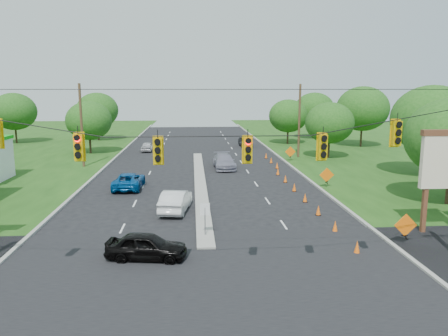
{
  "coord_description": "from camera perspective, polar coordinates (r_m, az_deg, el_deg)",
  "views": [
    {
      "loc": [
        -0.68,
        -17.88,
        8.42
      ],
      "look_at": [
        1.59,
        12.92,
        2.8
      ],
      "focal_mm": 35.0,
      "sensor_mm": 36.0,
      "label": 1
    }
  ],
  "objects": [
    {
      "name": "work_sign_0",
      "position": [
        25.77,
        22.62,
        -7.03
      ],
      "size": [
        1.27,
        0.58,
        1.37
      ],
      "color": "black",
      "rests_on": "ground"
    },
    {
      "name": "work_sign_1",
      "position": [
        38.38,
        13.27,
        -0.97
      ],
      "size": [
        1.27,
        0.58,
        1.37
      ],
      "color": "black",
      "rests_on": "ground"
    },
    {
      "name": "silver_car_far",
      "position": [
        46.61,
        0.02,
        0.87
      ],
      "size": [
        2.36,
        5.39,
        1.54
      ],
      "primitive_type": "imported",
      "rotation": [
        0.0,
        0.0,
        0.04
      ],
      "color": "gray",
      "rests_on": "ground"
    },
    {
      "name": "tree_4",
      "position": [
        75.11,
        -25.73,
        6.66
      ],
      "size": [
        6.72,
        6.72,
        7.84
      ],
      "color": "black",
      "rests_on": "ground"
    },
    {
      "name": "silver_car_oncoming",
      "position": [
        60.5,
        -9.92,
        2.78
      ],
      "size": [
        1.76,
        3.88,
        1.29
      ],
      "primitive_type": "imported",
      "rotation": [
        0.0,
        0.0,
        3.08
      ],
      "color": "silver",
      "rests_on": "ground"
    },
    {
      "name": "cone_0",
      "position": [
        23.93,
        16.99,
        -9.87
      ],
      "size": [
        0.32,
        0.32,
        0.7
      ],
      "primitive_type": "cone",
      "color": "orange",
      "rests_on": "ground"
    },
    {
      "name": "tree_10",
      "position": [
        66.68,
        17.66,
        7.39
      ],
      "size": [
        7.56,
        7.56,
        8.82
      ],
      "color": "black",
      "rests_on": "ground"
    },
    {
      "name": "dark_car_receding",
      "position": [
        64.42,
        2.8,
        3.4
      ],
      "size": [
        1.75,
        4.18,
        1.34
      ],
      "primitive_type": "imported",
      "rotation": [
        0.0,
        0.0,
        0.08
      ],
      "color": "black",
      "rests_on": "ground"
    },
    {
      "name": "cone_8",
      "position": [
        50.36,
        6.18,
        1.03
      ],
      "size": [
        0.32,
        0.32,
        0.7
      ],
      "primitive_type": "cone",
      "color": "orange",
      "rests_on": "ground"
    },
    {
      "name": "ground",
      "position": [
        19.78,
        -1.91,
        -14.9
      ],
      "size": [
        160.0,
        160.0,
        0.0
      ],
      "primitive_type": "plane",
      "color": "black",
      "rests_on": "ground"
    },
    {
      "name": "tree_8",
      "position": [
        45.97,
        25.49,
        5.77
      ],
      "size": [
        7.56,
        7.56,
        8.82
      ],
      "color": "black",
      "rests_on": "ground"
    },
    {
      "name": "median",
      "position": [
        39.79,
        -3.15,
        -1.92
      ],
      "size": [
        1.0,
        34.0,
        0.18
      ],
      "primitive_type": "cube",
      "color": "gray",
      "rests_on": "ground"
    },
    {
      "name": "median_sign",
      "position": [
        24.88,
        -2.5,
        -5.94
      ],
      "size": [
        0.55,
        0.06,
        2.05
      ],
      "color": "gray",
      "rests_on": "ground"
    },
    {
      "name": "cone_9",
      "position": [
        53.77,
        5.52,
        1.64
      ],
      "size": [
        0.32,
        0.32,
        0.7
      ],
      "primitive_type": "cone",
      "color": "orange",
      "rests_on": "ground"
    },
    {
      "name": "cone_6",
      "position": [
        43.48,
        7.06,
        -0.46
      ],
      "size": [
        0.32,
        0.32,
        0.7
      ],
      "primitive_type": "cone",
      "color": "orange",
      "rests_on": "ground"
    },
    {
      "name": "tree_11",
      "position": [
        75.84,
        11.71,
        7.49
      ],
      "size": [
        6.72,
        6.72,
        7.84
      ],
      "color": "black",
      "rests_on": "ground"
    },
    {
      "name": "blue_pickup",
      "position": [
        38.15,
        -12.31,
        -1.62
      ],
      "size": [
        2.43,
        5.03,
        1.38
      ],
      "primitive_type": "imported",
      "rotation": [
        0.0,
        0.0,
        3.11
      ],
      "color": "#06498F",
      "rests_on": "ground"
    },
    {
      "name": "utility_pole_far_right",
      "position": [
        54.64,
        9.8,
        6.05
      ],
      "size": [
        0.28,
        0.28,
        9.0
      ],
      "primitive_type": "cylinder",
      "color": "#422D1C",
      "rests_on": "ground"
    },
    {
      "name": "signal_span",
      "position": [
        17.24,
        -2.04,
        -1.24
      ],
      "size": [
        25.6,
        0.32,
        9.0
      ],
      "color": "#422D1C",
      "rests_on": "ground"
    },
    {
      "name": "curb_left",
      "position": [
        49.52,
        -15.12,
        0.16
      ],
      "size": [
        0.25,
        110.0,
        0.16
      ],
      "primitive_type": "cube",
      "color": "gray",
      "rests_on": "ground"
    },
    {
      "name": "work_sign_2",
      "position": [
        51.71,
        8.66,
        2.05
      ],
      "size": [
        1.27,
        0.58,
        1.37
      ],
      "color": "black",
      "rests_on": "ground"
    },
    {
      "name": "cross_street",
      "position": [
        19.78,
        -1.91,
        -14.9
      ],
      "size": [
        160.0,
        14.0,
        0.02
      ],
      "primitive_type": "cube",
      "color": "black",
      "rests_on": "ground"
    },
    {
      "name": "cone_5",
      "position": [
        40.12,
        8.02,
        -1.39
      ],
      "size": [
        0.32,
        0.32,
        0.7
      ],
      "primitive_type": "cone",
      "color": "orange",
      "rests_on": "ground"
    },
    {
      "name": "tree_9",
      "position": [
        54.65,
        13.63,
        5.74
      ],
      "size": [
        5.88,
        5.88,
        6.86
      ],
      "color": "black",
      "rests_on": "ground"
    },
    {
      "name": "white_sedan",
      "position": [
        30.57,
        -6.34,
        -4.26
      ],
      "size": [
        2.3,
        4.83,
        1.53
      ],
      "primitive_type": "imported",
      "rotation": [
        0.0,
        0.0,
        2.99
      ],
      "color": "silver",
      "rests_on": "ground"
    },
    {
      "name": "cone_4",
      "position": [
        36.79,
        9.17,
        -2.49
      ],
      "size": [
        0.32,
        0.32,
        0.7
      ],
      "primitive_type": "cone",
      "color": "orange",
      "rests_on": "ground"
    },
    {
      "name": "tree_12",
      "position": [
        67.62,
        8.38,
        6.75
      ],
      "size": [
        5.88,
        5.88,
        6.86
      ],
      "color": "black",
      "rests_on": "ground"
    },
    {
      "name": "cone_1",
      "position": [
        27.04,
        14.31,
        -7.39
      ],
      "size": [
        0.32,
        0.32,
        0.7
      ],
      "primitive_type": "cone",
      "color": "orange",
      "rests_on": "ground"
    },
    {
      "name": "cone_7",
      "position": [
        46.97,
        6.95,
        0.35
      ],
      "size": [
        0.32,
        0.32,
        0.7
      ],
      "primitive_type": "cone",
      "color": "orange",
      "rests_on": "ground"
    },
    {
      "name": "tree_6",
      "position": [
        74.55,
        -16.21,
        7.25
      ],
      "size": [
        6.72,
        6.72,
        7.84
      ],
      "color": "black",
      "rests_on": "ground"
    },
    {
      "name": "black_sedan",
      "position": [
        22.43,
        -10.08,
        -10.03
      ],
      "size": [
        4.22,
        2.18,
        1.37
      ],
      "primitive_type": "imported",
      "rotation": [
        0.0,
        0.0,
        1.43
      ],
      "color": "black",
      "rests_on": "ground"
    },
    {
      "name": "utility_pole_far_left",
      "position": [
        49.47,
        -18.11,
        5.26
      ],
      "size": [
        0.28,
        0.28,
        9.0
      ],
      "primitive_type": "cylinder",
      "color": "#422D1C",
      "rests_on": "ground"
    },
    {
      "name": "curb_right",
      "position": [
        49.8,
        8.34,
        0.47
      ],
      "size": [
        0.25,
        110.0,
        0.16
      ],
      "primitive_type": "cube",
      "color": "gray",
      "rests_on": "ground"
    },
    {
      "name": "tree_5",
      "position": [
        59.53,
        -17.23,
        5.92
      ],
      "size": [
        5.88,
        5.88,
        6.86
      ],
      "color": "black",
      "rests_on": "ground"
    },
    {
      "name": "cone_2",
      "position": [
        30.23,
        12.22,
        -5.41
      ],
      "size": [
        0.32,
        0.32,
        0.7
      ],
      "primitive_type": "cone",
      "color": "orange",
      "rests_on": "ground"
    },
    {
      "name": "cone_3",
      "position": [
        33.49,
        10.54,
        -3.81
      ],
      "size": [
        0.32,
        0.32,
        0.7
      ],
      "primitive_type": "cone",
      "color": "orange",
      "rests_on": "ground"
    }
  ]
}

